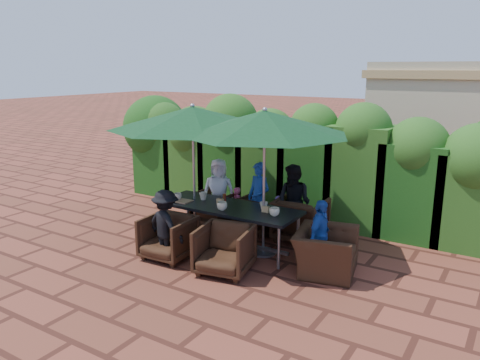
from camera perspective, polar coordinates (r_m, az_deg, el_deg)
The scene contains 30 objects.
ground at distance 8.21m, azimuth -1.15°, elevation -8.39°, with size 80.00×80.00×0.00m, color brown.
dining_table at distance 8.08m, azimuth -1.47°, elevation -3.68°, with size 2.54×0.90×0.75m.
umbrella_left at distance 8.27m, azimuth -5.79°, elevation 7.57°, with size 2.96×2.96×2.46m.
umbrella_right at distance 7.48m, azimuth 3.03°, elevation 6.98°, with size 2.75×2.75×2.46m.
chair_far_left at distance 9.32m, azimuth -3.22°, elevation -3.26°, with size 0.73×0.68×0.75m, color black.
chair_far_mid at distance 8.96m, azimuth 2.25°, elevation -3.99°, with size 0.71×0.67×0.73m, color black.
chair_far_right at distance 8.55m, azimuth 7.42°, elevation -4.51°, with size 0.84×0.79×0.87m, color black.
chair_near_left at distance 7.80m, azimuth -8.76°, elevation -6.69°, with size 0.76×0.71×0.78m, color black.
chair_near_right at distance 7.19m, azimuth -1.92°, elevation -8.22°, with size 0.79×0.74×0.81m, color black.
chair_end_right at distance 7.31m, azimuth 10.42°, elevation -7.74°, with size 1.01×0.66×0.88m, color black.
adult_far_left at distance 9.26m, azimuth -2.61°, elevation -1.48°, with size 0.66×0.39×1.33m, color white.
adult_far_mid at distance 8.80m, azimuth 2.30°, elevation -2.21°, with size 0.49×0.40×1.36m, color #1C449B.
adult_far_right at distance 8.51m, azimuth 6.58°, elevation -2.75°, with size 0.66×0.41×1.38m, color black.
adult_near_left at distance 7.67m, azimuth -9.02°, elevation -5.49°, with size 0.75×0.35×1.18m, color black.
adult_end_right at distance 7.28m, azimuth 9.70°, elevation -6.76°, with size 0.67×0.33×1.14m, color #1C449B.
child_left at distance 9.24m, azimuth -0.44°, elevation -3.28°, with size 0.28×0.23×0.78m, color #EA527B.
child_right at distance 8.82m, azimuth 4.66°, elevation -4.30°, with size 0.27×0.22×0.74m, color #6D4494.
pedestrian_a at distance 11.11m, azimuth 18.18°, elevation 0.91°, with size 1.42×0.51×1.52m, color #24843F.
pedestrian_b at distance 11.20m, azimuth 21.35°, elevation 1.00°, with size 0.78×0.48×1.62m, color #EA527B.
cup_a at distance 8.48m, azimuth -7.63°, elevation -2.01°, with size 0.15×0.15×0.12m, color beige.
cup_b at distance 8.43m, azimuth -4.49°, elevation -1.96°, with size 0.15×0.15×0.14m, color beige.
cup_c at distance 7.81m, azimuth -2.20°, elevation -3.19°, with size 0.18×0.18×0.14m, color beige.
cup_d at distance 7.84m, azimuth 2.91°, elevation -3.17°, with size 0.14×0.14×0.13m, color beige.
cup_e at distance 7.53m, azimuth 4.22°, elevation -3.89°, with size 0.17×0.17×0.13m, color beige.
ketchup_bottle at distance 8.19m, azimuth -1.89°, elevation -2.27°, with size 0.04×0.04×0.17m, color #B20C0A.
sauce_bottle at distance 8.18m, azimuth -1.97°, elevation -2.30°, with size 0.04×0.04×0.17m, color #4C230C.
serving_tray at distance 8.39m, azimuth -7.13°, elevation -2.53°, with size 0.35×0.25×0.02m, color #AA7952.
number_block_left at distance 8.14m, azimuth -2.44°, elevation -2.64°, with size 0.12×0.06×0.10m, color tan.
number_block_right at distance 7.71m, azimuth 3.14°, elevation -3.58°, with size 0.12×0.06×0.10m, color tan.
hedge_wall at distance 9.88m, azimuth 5.27°, elevation 3.39°, with size 9.10×1.60×2.52m.
Camera 1 is at (4.17, -6.37, 3.08)m, focal length 35.00 mm.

